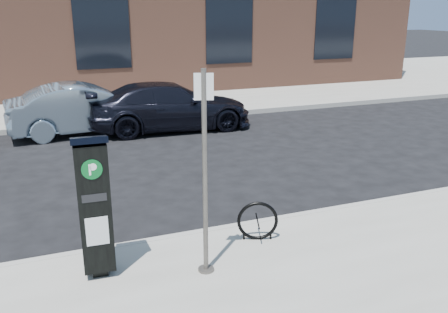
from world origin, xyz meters
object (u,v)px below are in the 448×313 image
sign_pole (205,177)px  car_silver (86,108)px  car_dark (170,106)px  bike_rack (258,221)px  parking_kiosk (94,205)px

sign_pole → car_silver: size_ratio=0.61×
car_silver → car_dark: 2.33m
bike_rack → car_dark: size_ratio=0.13×
parking_kiosk → car_silver: size_ratio=0.43×
bike_rack → car_dark: bearing=104.4°
car_silver → sign_pole: bearing=178.5°
bike_rack → car_silver: car_silver is taller
sign_pole → car_dark: size_ratio=0.55×
sign_pole → parking_kiosk: bearing=-178.2°
parking_kiosk → bike_rack: (2.26, 0.12, -0.65)m
car_dark → parking_kiosk: bearing=161.8°
sign_pole → car_silver: (-0.58, 8.52, -0.73)m
parking_kiosk → car_silver: bearing=87.9°
parking_kiosk → car_silver: (0.70, 8.10, -0.39)m
parking_kiosk → car_dark: (2.99, 7.63, -0.41)m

